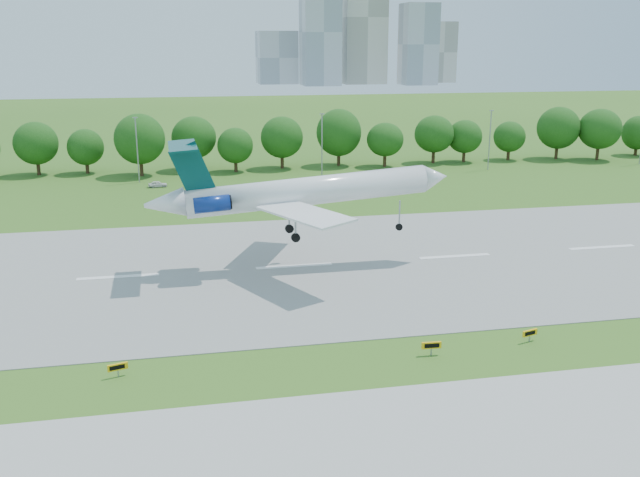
{
  "coord_description": "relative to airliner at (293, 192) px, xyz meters",
  "views": [
    {
      "loc": [
        -12.81,
        -53.75,
        25.49
      ],
      "look_at": [
        1.69,
        18.0,
        5.25
      ],
      "focal_mm": 40.0,
      "sensor_mm": 36.0,
      "label": 1
    }
  ],
  "objects": [
    {
      "name": "taxi_sign_left",
      "position": [
        -18.2,
        -25.36,
        -8.17
      ],
      "size": [
        1.57,
        0.62,
        1.12
      ],
      "rotation": [
        0.0,
        0.0,
        0.29
      ],
      "color": "gray",
      "rests_on": "ground"
    },
    {
      "name": "tree_line",
      "position": [
        0.07,
        67.03,
        -2.81
      ],
      "size": [
        288.4,
        8.4,
        10.4
      ],
      "color": "#382314",
      "rests_on": "ground"
    },
    {
      "name": "skyline",
      "position": [
        100.23,
        365.64,
        21.47
      ],
      "size": [
        127.0,
        52.0,
        80.0
      ],
      "color": "#B2B2B7",
      "rests_on": "ground"
    },
    {
      "name": "taxi_sign_centre",
      "position": [
        7.38,
        -26.44,
        -8.12
      ],
      "size": [
        1.71,
        0.3,
        1.19
      ],
      "rotation": [
        0.0,
        0.0,
        -0.05
      ],
      "color": "gray",
      "rests_on": "ground"
    },
    {
      "name": "light_poles",
      "position": [
        -2.43,
        57.03,
        -2.66
      ],
      "size": [
        175.9,
        0.25,
        12.19
      ],
      "color": "gray",
      "rests_on": "ground"
    },
    {
      "name": "taxi_sign_right",
      "position": [
        16.84,
        -25.49,
        -8.18
      ],
      "size": [
        1.57,
        0.62,
        1.11
      ],
      "rotation": [
        0.0,
        0.0,
        0.29
      ],
      "color": "gray",
      "rests_on": "ground"
    },
    {
      "name": "runway",
      "position": [
        0.07,
        0.03,
        -8.96
      ],
      "size": [
        400.0,
        45.0,
        0.08
      ],
      "primitive_type": "cube",
      "color": "gray",
      "rests_on": "ground"
    },
    {
      "name": "ground",
      "position": [
        0.07,
        -24.97,
        -9.0
      ],
      "size": [
        600.0,
        600.0,
        0.0
      ],
      "primitive_type": "plane",
      "color": "#2B5516",
      "rests_on": "ground"
    },
    {
      "name": "service_vehicle_b",
      "position": [
        -16.47,
        51.79,
        -8.43
      ],
      "size": [
        3.45,
        1.63,
        1.14
      ],
      "primitive_type": "imported",
      "rotation": [
        0.0,
        0.0,
        1.66
      ],
      "color": "silver",
      "rests_on": "ground"
    },
    {
      "name": "airliner",
      "position": [
        0.0,
        0.0,
        0.0
      ],
      "size": [
        35.46,
        25.84,
        11.54
      ],
      "rotation": [
        0.0,
        -0.06,
        0.02
      ],
      "color": "white",
      "rests_on": "ground"
    }
  ]
}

